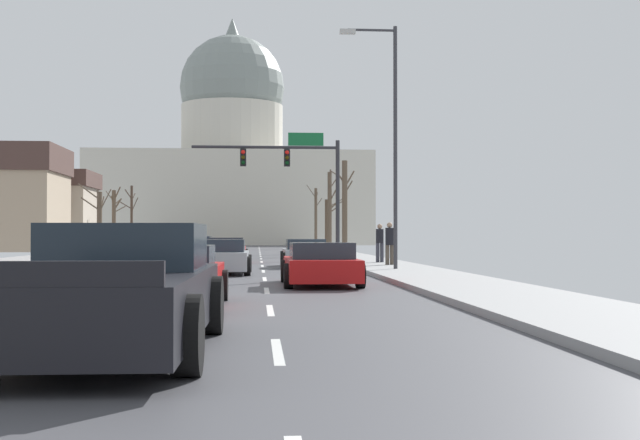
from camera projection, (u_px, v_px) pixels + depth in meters
The scene contains 24 objects.
ground at pixel (161, 274), 28.28m from camera, with size 20.00×180.00×0.20m.
signal_gantry at pixel (296, 169), 44.24m from camera, with size 7.91×0.41×6.68m.
street_lamp_right at pixel (389, 127), 29.50m from camera, with size 2.06×0.24×8.69m.
capitol_building at pixel (232, 168), 109.00m from camera, with size 35.52×18.98×30.04m.
sedan_near_00 at pixel (226, 251), 39.96m from camera, with size 2.08×4.59×1.20m.
sedan_near_01 at pixel (305, 254), 34.49m from camera, with size 2.01×4.43×1.17m.
sedan_near_02 at pixel (221, 258), 28.43m from camera, with size 2.12×4.25×1.19m.
sedan_near_03 at pixel (320, 265), 22.21m from camera, with size 2.06×4.56×1.15m.
sedan_near_04 at pixel (173, 278), 15.57m from camera, with size 1.95×4.43×1.17m.
pickup_truck_near_05 at pixel (117, 292), 9.75m from camera, with size 2.36×5.68×1.51m.
sedan_oncoming_00 at pixel (169, 247), 50.33m from camera, with size 2.08×4.58×1.26m.
sedan_oncoming_01 at pixel (149, 244), 63.43m from camera, with size 2.03×4.28×1.23m.
sedan_oncoming_02 at pixel (202, 243), 72.70m from camera, with size 2.08×4.46×1.18m.
sedan_oncoming_03 at pixel (174, 242), 86.10m from camera, with size 2.14×4.47×1.12m.
flank_building_03 at pixel (17, 210), 76.00m from camera, with size 14.12×7.81×7.13m.
bare_tree_00 at pixel (316, 216), 77.52m from camera, with size 1.55×2.01×5.85m.
bare_tree_01 at pixel (99, 219), 58.81m from camera, with size 2.56×2.07×4.88m.
bare_tree_02 at pixel (327, 223), 66.69m from camera, with size 1.81×1.83×4.08m.
bare_tree_03 at pixel (131, 214), 79.02m from camera, with size 1.80×1.88×5.88m.
bare_tree_04 at pixel (345, 205), 53.55m from camera, with size 1.64×1.32×6.01m.
bare_tree_05 at pixel (114, 217), 70.45m from camera, with size 1.62×2.16×5.28m.
bare_tree_06 at pixel (330, 210), 59.44m from camera, with size 1.28×2.01×5.79m.
pedestrian_00 at pixel (390, 241), 33.28m from camera, with size 0.35×0.34×1.71m.
pedestrian_01 at pixel (380, 241), 36.26m from camera, with size 0.35×0.34×1.68m.
Camera 1 is at (3.26, -28.64, 1.38)m, focal length 46.38 mm.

